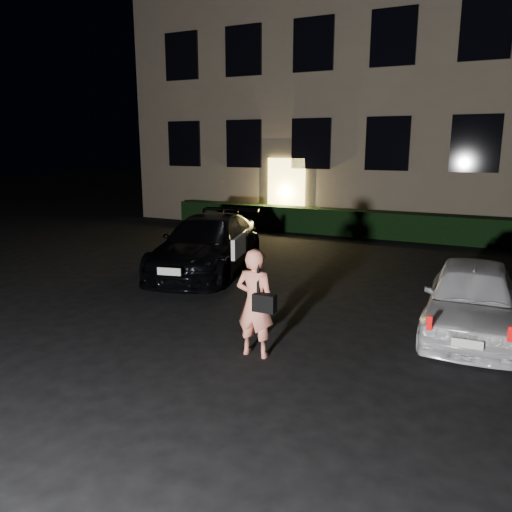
% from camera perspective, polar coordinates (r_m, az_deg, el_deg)
% --- Properties ---
extents(ground, '(80.00, 80.00, 0.00)m').
position_cam_1_polar(ground, '(7.24, -4.25, -11.61)').
color(ground, black).
rests_on(ground, ground).
extents(building, '(20.00, 8.11, 12.00)m').
position_cam_1_polar(building, '(21.18, 17.57, 20.28)').
color(building, '#6D614D').
rests_on(building, ground).
extents(hedge, '(15.00, 0.70, 0.85)m').
position_cam_1_polar(hedge, '(16.73, 14.01, 3.49)').
color(hedge, black).
rests_on(hedge, ground).
extents(sedan, '(2.81, 4.83, 1.31)m').
position_cam_1_polar(sedan, '(11.89, -5.57, 1.35)').
color(sedan, black).
rests_on(sedan, ground).
extents(hatch, '(1.46, 3.46, 1.17)m').
position_cam_1_polar(hatch, '(8.67, 23.44, -4.41)').
color(hatch, white).
rests_on(hatch, ground).
extents(man, '(0.64, 0.38, 1.57)m').
position_cam_1_polar(man, '(7.05, -0.09, -5.38)').
color(man, '#FF8D71').
rests_on(man, ground).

